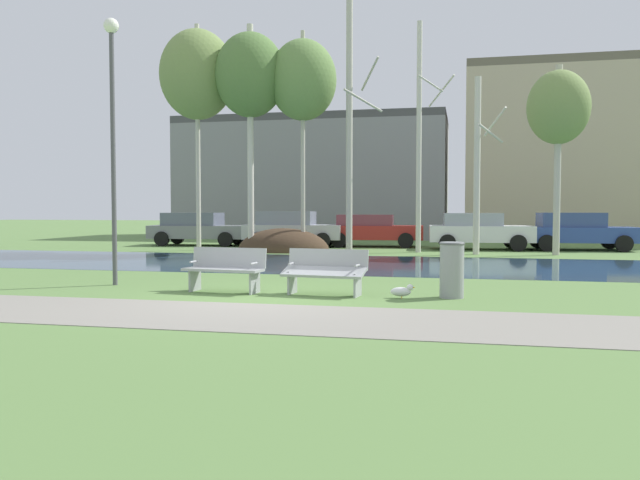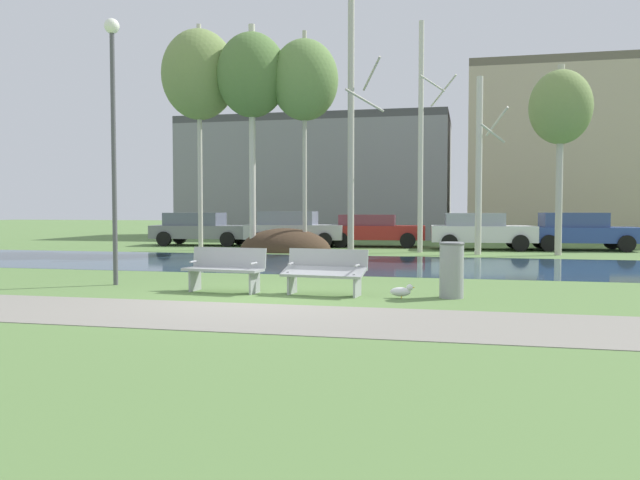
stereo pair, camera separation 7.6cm
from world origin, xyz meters
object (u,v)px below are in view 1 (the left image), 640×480
at_px(parked_sedan_second_silver, 292,228).
at_px(seagull, 402,291).
at_px(parked_van_nearest_grey, 198,228).
at_px(streetlamp, 112,109).
at_px(trash_bin, 452,269).
at_px(parked_wagon_fourth_white, 478,230).
at_px(parked_suv_fifth_blue, 576,230).
at_px(bench_right, 325,270).
at_px(bench_left, 225,268).
at_px(parked_hatch_third_red, 371,229).

bearing_deg(parked_sedan_second_silver, seagull, -67.82).
bearing_deg(parked_van_nearest_grey, streetlamp, -73.53).
bearing_deg(seagull, trash_bin, 17.42).
distance_m(parked_wagon_fourth_white, parked_suv_fifth_blue, 3.80).
height_order(parked_wagon_fourth_white, parked_suv_fifth_blue, parked_suv_fifth_blue).
bearing_deg(parked_wagon_fourth_white, parked_van_nearest_grey, 178.52).
height_order(trash_bin, parked_suv_fifth_blue, parked_suv_fifth_blue).
bearing_deg(parked_sedan_second_silver, bench_right, -72.62).
xyz_separation_m(bench_right, trash_bin, (2.37, 0.14, 0.06)).
bearing_deg(bench_left, parked_van_nearest_grey, 115.06).
bearing_deg(bench_right, parked_wagon_fourth_white, 77.87).
height_order(bench_right, parked_van_nearest_grey, parked_van_nearest_grey).
relative_size(bench_left, parked_sedan_second_silver, 0.38).
relative_size(parked_hatch_third_red, parked_wagon_fourth_white, 1.04).
bearing_deg(streetlamp, parked_wagon_fourth_white, 60.60).
bearing_deg(trash_bin, parked_van_nearest_grey, 127.57).
xyz_separation_m(bench_right, seagull, (1.48, -0.14, -0.34)).
bearing_deg(parked_van_nearest_grey, parked_wagon_fourth_white, -1.48).
xyz_separation_m(streetlamp, parked_suv_fifth_blue, (11.67, 14.47, -2.98)).
height_order(bench_left, parked_sedan_second_silver, parked_sedan_second_silver).
relative_size(trash_bin, parked_suv_fifth_blue, 0.24).
bearing_deg(bench_left, streetlamp, 167.96).
height_order(bench_right, seagull, bench_right).
distance_m(bench_right, streetlamp, 5.81).
bearing_deg(parked_hatch_third_red, streetlamp, -102.93).
xyz_separation_m(bench_left, seagull, (3.50, -0.14, -0.34)).
bearing_deg(parked_van_nearest_grey, bench_right, -58.90).
bearing_deg(bench_left, trash_bin, 1.83).
distance_m(bench_right, seagull, 1.53).
height_order(trash_bin, parked_sedan_second_silver, parked_sedan_second_silver).
relative_size(parked_hatch_third_red, parked_suv_fifth_blue, 0.99).
bearing_deg(bench_right, streetlamp, 173.00).
height_order(bench_right, parked_sedan_second_silver, parked_sedan_second_silver).
relative_size(streetlamp, parked_hatch_third_red, 1.31).
relative_size(trash_bin, parked_van_nearest_grey, 0.23).
bearing_deg(parked_sedan_second_silver, parked_hatch_third_red, 9.23).
distance_m(bench_left, trash_bin, 4.39).
distance_m(bench_left, bench_right, 2.02).
relative_size(parked_sedan_second_silver, parked_wagon_fourth_white, 1.05).
height_order(parked_sedan_second_silver, parked_hatch_third_red, parked_sedan_second_silver).
height_order(bench_right, parked_suv_fifth_blue, parked_suv_fifth_blue).
bearing_deg(streetlamp, bench_right, -7.00).
bearing_deg(streetlamp, parked_van_nearest_grey, 106.47).
bearing_deg(parked_van_nearest_grey, trash_bin, -52.43).
xyz_separation_m(bench_right, parked_wagon_fourth_white, (3.14, 14.59, 0.30)).
bearing_deg(parked_wagon_fourth_white, bench_left, -109.46).
xyz_separation_m(bench_left, streetlamp, (-2.74, 0.58, 3.29)).
relative_size(bench_left, streetlamp, 0.29).
xyz_separation_m(streetlamp, parked_sedan_second_silver, (0.05, 14.46, -2.96)).
height_order(seagull, parked_hatch_third_red, parked_hatch_third_red).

